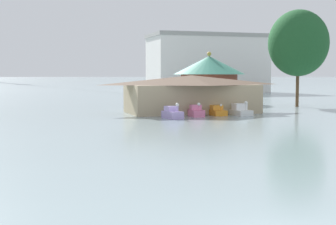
% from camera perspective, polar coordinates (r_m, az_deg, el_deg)
% --- Properties ---
extents(pedal_boat_lavender, '(1.81, 2.89, 1.72)m').
position_cam_1_polar(pedal_boat_lavender, '(50.43, 0.52, -0.11)').
color(pedal_boat_lavender, '#B299D8').
rests_on(pedal_boat_lavender, ground).
extents(pedal_boat_pink, '(1.47, 2.51, 1.62)m').
position_cam_1_polar(pedal_boat_pink, '(53.02, 3.41, 0.10)').
color(pedal_boat_pink, pink).
rests_on(pedal_boat_pink, ground).
extents(pedal_boat_orange, '(1.57, 2.43, 1.37)m').
position_cam_1_polar(pedal_boat_orange, '(54.72, 5.94, 0.15)').
color(pedal_boat_orange, orange).
rests_on(pedal_boat_orange, ground).
extents(pedal_boat_white, '(1.83, 2.98, 1.68)m').
position_cam_1_polar(pedal_boat_white, '(55.39, 8.72, 0.24)').
color(pedal_boat_white, white).
rests_on(pedal_boat_white, ground).
extents(boathouse, '(16.68, 8.85, 4.60)m').
position_cam_1_polar(boathouse, '(58.22, 2.86, 2.34)').
color(boathouse, tan).
rests_on(boathouse, ground).
extents(green_roof_pavilion, '(11.48, 11.48, 8.32)m').
position_cam_1_polar(green_roof_pavilion, '(76.18, 4.96, 4.26)').
color(green_roof_pavilion, brown).
rests_on(green_roof_pavilion, ground).
extents(shoreline_tree_right, '(8.64, 8.64, 14.01)m').
position_cam_1_polar(shoreline_tree_right, '(71.55, 15.42, 8.06)').
color(shoreline_tree_right, brown).
rests_on(shoreline_tree_right, ground).
extents(background_building_block, '(30.20, 14.84, 15.18)m').
position_cam_1_polar(background_building_block, '(125.37, 4.73, 5.91)').
color(background_building_block, silver).
rests_on(background_building_block, ground).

